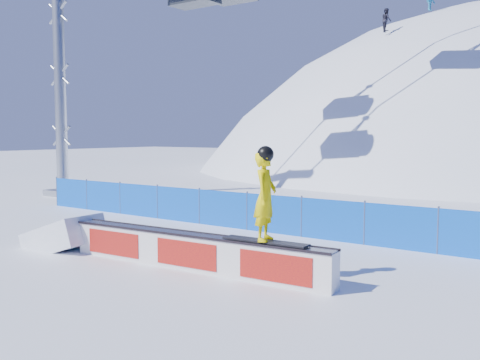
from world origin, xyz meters
The scene contains 5 objects.
ground centered at (0.00, 0.00, 0.00)m, with size 160.00×160.00×0.00m, color white.
safety_fence centered at (0.00, 4.50, 0.60)m, with size 22.05×0.05×1.30m.
rail_box centered at (0.84, -0.36, 0.41)m, with size 7.04×0.91×0.84m.
snow_ramp centered at (-3.54, -0.63, 0.00)m, with size 1.99×1.33×0.75m, color white, non-canonical shape.
snowboarder centered at (2.76, -0.25, 1.84)m, with size 1.95×0.78×2.02m.
Camera 1 is at (8.75, -9.54, 3.12)m, focal length 40.00 mm.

